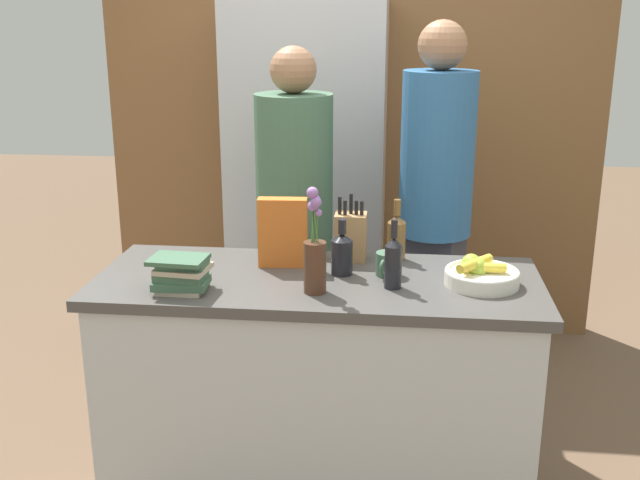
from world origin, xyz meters
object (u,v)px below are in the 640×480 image
(knife_block, at_px, (351,236))
(person_in_blue, at_px, (435,200))
(person_at_sink, at_px, (295,218))
(cereal_box, at_px, (283,233))
(book_stack, at_px, (181,274))
(coffee_mug, at_px, (387,264))
(bottle_vinegar, at_px, (342,253))
(refrigerator, at_px, (309,183))
(bottle_oil, at_px, (396,236))
(bottle_wine, at_px, (393,261))
(fruit_bowl, at_px, (481,274))
(flower_vase, at_px, (315,257))

(knife_block, distance_m, person_in_blue, 0.64)
(knife_block, height_order, person_at_sink, person_at_sink)
(cereal_box, relative_size, book_stack, 1.28)
(coffee_mug, bearing_deg, bottle_vinegar, -178.28)
(refrigerator, relative_size, cereal_box, 7.22)
(cereal_box, xyz_separation_m, bottle_oil, (0.43, 0.13, -0.04))
(bottle_wine, bearing_deg, bottle_vinegar, 146.95)
(bottle_oil, relative_size, bottle_wine, 0.97)
(fruit_bowl, relative_size, cereal_box, 1.00)
(fruit_bowl, distance_m, flower_vase, 0.60)
(coffee_mug, bearing_deg, bottle_wine, -80.08)
(refrigerator, height_order, person_in_blue, refrigerator)
(cereal_box, bearing_deg, person_at_sink, 93.08)
(knife_block, xyz_separation_m, flower_vase, (-0.10, -0.37, 0.03))
(bottle_wine, distance_m, person_at_sink, 0.83)
(flower_vase, height_order, bottle_vinegar, flower_vase)
(cereal_box, xyz_separation_m, coffee_mug, (0.40, -0.07, -0.09))
(flower_vase, distance_m, bottle_wine, 0.28)
(cereal_box, height_order, person_in_blue, person_in_blue)
(bottle_vinegar, relative_size, bottle_wine, 0.85)
(book_stack, relative_size, bottle_wine, 0.84)
(bottle_wine, bearing_deg, knife_block, 119.63)
(flower_vase, xyz_separation_m, bottle_oil, (0.27, 0.39, -0.03))
(refrigerator, relative_size, fruit_bowl, 7.24)
(bottle_vinegar, bearing_deg, flower_vase, -111.27)
(person_at_sink, bearing_deg, person_in_blue, 26.10)
(flower_vase, height_order, person_at_sink, person_at_sink)
(cereal_box, height_order, bottle_oil, cereal_box)
(book_stack, relative_size, bottle_oil, 0.86)
(knife_block, distance_m, bottle_vinegar, 0.18)
(bottle_vinegar, height_order, bottle_wine, bottle_wine)
(flower_vase, distance_m, coffee_mug, 0.33)
(fruit_bowl, distance_m, cereal_box, 0.75)
(knife_block, xyz_separation_m, person_at_sink, (-0.28, 0.40, -0.04))
(refrigerator, distance_m, bottle_wine, 1.55)
(coffee_mug, bearing_deg, knife_block, 130.81)
(person_at_sink, xyz_separation_m, person_in_blue, (0.62, 0.13, 0.07))
(flower_vase, xyz_separation_m, bottle_wine, (0.27, 0.07, -0.03))
(person_at_sink, bearing_deg, coffee_mug, -39.35)
(coffee_mug, distance_m, bottle_vinegar, 0.17)
(bottle_oil, height_order, bottle_wine, bottle_wine)
(fruit_bowl, relative_size, bottle_wine, 1.06)
(bottle_vinegar, distance_m, person_at_sink, 0.63)
(book_stack, xyz_separation_m, person_at_sink, (0.28, 0.81, -0.01))
(refrigerator, xyz_separation_m, book_stack, (-0.25, -1.58, 0.02))
(coffee_mug, bearing_deg, person_in_blue, 74.32)
(refrigerator, bearing_deg, bottle_wine, -71.82)
(book_stack, xyz_separation_m, bottle_oil, (0.73, 0.43, 0.03))
(refrigerator, height_order, bottle_oil, refrigerator)
(book_stack, bearing_deg, person_in_blue, 46.29)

